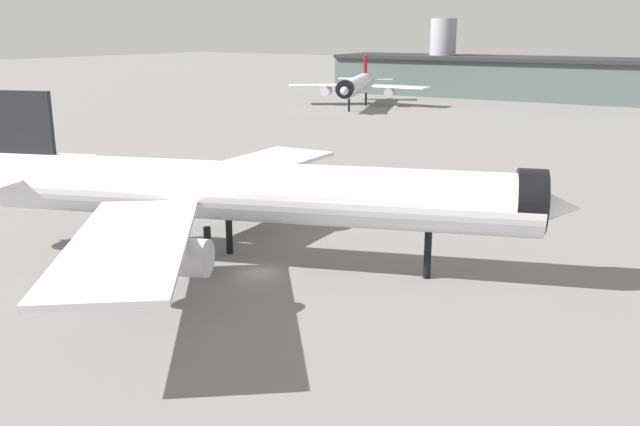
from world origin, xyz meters
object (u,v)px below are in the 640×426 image
object	(u,v)px
airliner_near_gate	(240,193)
traffic_cone_near_nose	(170,183)
airliner_far_taxiway	(357,85)
baggage_cart_trailing	(228,176)

from	to	relation	value
airliner_near_gate	traffic_cone_near_nose	distance (m)	39.50
airliner_far_taxiway	baggage_cart_trailing	world-z (taller)	airliner_far_taxiway
airliner_far_taxiway	baggage_cart_trailing	distance (m)	109.03
airliner_far_taxiway	traffic_cone_near_nose	distance (m)	114.02
baggage_cart_trailing	traffic_cone_near_nose	bearing A→B (deg)	-146.30
baggage_cart_trailing	traffic_cone_near_nose	distance (m)	8.94
airliner_near_gate	baggage_cart_trailing	bearing A→B (deg)	111.46
airliner_far_taxiway	baggage_cart_trailing	xyz separation A→B (m)	(40.01, -101.28, -5.39)
airliner_far_taxiway	traffic_cone_near_nose	xyz separation A→B (m)	(34.70, -108.45, -5.99)
baggage_cart_trailing	traffic_cone_near_nose	xyz separation A→B (m)	(-5.31, -7.17, -0.60)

